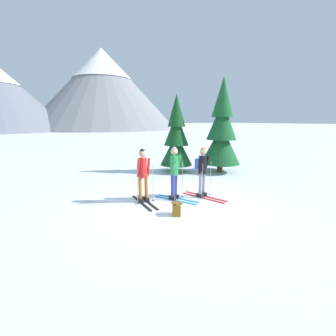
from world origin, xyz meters
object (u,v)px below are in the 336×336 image
at_px(backpack_on_snow_front, 177,209).
at_px(pine_tree_near, 176,137).
at_px(skier_in_green, 174,170).
at_px(skier_in_red, 143,173).
at_px(pine_tree_mid, 222,130).
at_px(skier_in_black, 202,169).

bearing_deg(backpack_on_snow_front, pine_tree_near, 58.29).
height_order(skier_in_green, backpack_on_snow_front, skier_in_green).
xyz_separation_m(skier_in_red, skier_in_green, (1.05, -0.29, 0.02)).
bearing_deg(pine_tree_near, skier_in_red, -135.14).
distance_m(skier_in_red, pine_tree_mid, 6.01).
distance_m(skier_in_red, backpack_on_snow_front, 1.74).
relative_size(skier_in_green, backpack_on_snow_front, 4.63).
height_order(skier_in_red, skier_in_black, skier_in_red).
xyz_separation_m(skier_in_black, pine_tree_mid, (3.41, 2.76, 1.21)).
distance_m(skier_in_green, skier_in_black, 1.03).
xyz_separation_m(pine_tree_mid, backpack_on_snow_front, (-5.05, -3.69, -2.05)).
distance_m(skier_in_red, pine_tree_near, 4.90).
relative_size(skier_in_green, pine_tree_near, 0.46).
height_order(skier_in_red, backpack_on_snow_front, skier_in_red).
distance_m(skier_in_green, pine_tree_mid, 5.21).
height_order(skier_in_green, pine_tree_near, pine_tree_near).
distance_m(pine_tree_near, pine_tree_mid, 2.39).
bearing_deg(pine_tree_mid, skier_in_black, -140.97).
height_order(skier_in_black, backpack_on_snow_front, skier_in_black).
bearing_deg(backpack_on_snow_front, pine_tree_mid, 36.18).
relative_size(pine_tree_mid, backpack_on_snow_front, 12.24).
relative_size(skier_in_red, pine_tree_near, 0.45).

